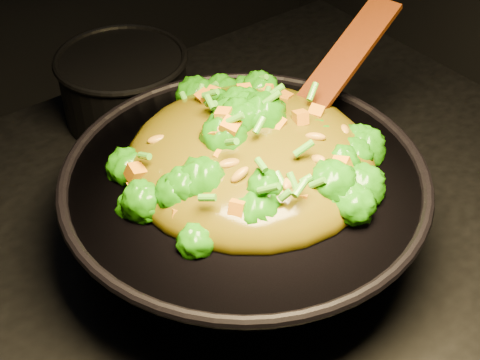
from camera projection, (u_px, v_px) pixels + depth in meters
wok at (245, 212)px, 0.89m from camera, size 0.54×0.54×0.13m
stir_fry at (251, 130)px, 0.83m from camera, size 0.41×0.41×0.11m
spatula at (327, 81)px, 0.92m from camera, size 0.30×0.12×0.13m
back_pot at (125, 87)px, 1.13m from camera, size 0.25×0.25×0.12m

